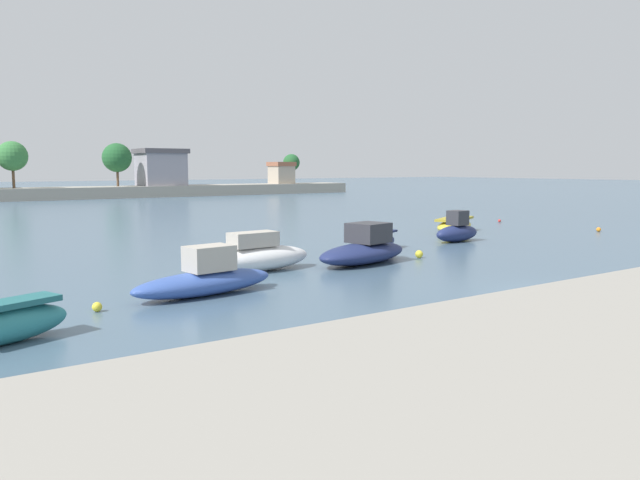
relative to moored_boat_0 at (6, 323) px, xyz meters
name	(u,v)px	position (x,y,z in m)	size (l,w,h in m)	color
ground_plane	(552,296)	(16.34, -4.30, -0.51)	(400.00, 400.00, 0.00)	#476075
moored_boat_0	(6,323)	(0.00, 0.00, 0.00)	(3.40, 2.08, 1.07)	teal
moored_boat_1	(205,279)	(6.57, 2.64, 0.06)	(5.54, 2.18, 1.71)	#3856A8
moored_boat_2	(259,256)	(10.50, 5.92, 0.13)	(5.03, 2.02, 1.69)	white
moored_boat_3	(364,250)	(15.50, 5.00, 0.12)	(5.84, 3.35, 1.85)	navy
moored_boat_4	(375,241)	(18.82, 8.21, -0.04)	(4.59, 3.54, 0.98)	navy
moored_boat_5	(457,231)	(25.33, 8.37, 0.14)	(3.65, 1.59, 1.86)	navy
moored_boat_6	(455,225)	(29.24, 12.21, -0.04)	(5.42, 3.99, 1.00)	yellow
mooring_buoy_0	(499,221)	(37.99, 15.49, -0.39)	(0.24, 0.24, 0.24)	red
mooring_buoy_1	(419,254)	(18.77, 4.78, -0.32)	(0.38, 0.38, 0.38)	yellow
mooring_buoy_2	(97,307)	(2.78, 2.20, -0.36)	(0.30, 0.30, 0.30)	yellow
mooring_buoy_3	(599,230)	(37.59, 6.75, -0.36)	(0.31, 0.31, 0.31)	orange
distant_shoreline	(59,183)	(17.10, 74.80, 1.77)	(96.96, 6.89, 7.97)	#9E998C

